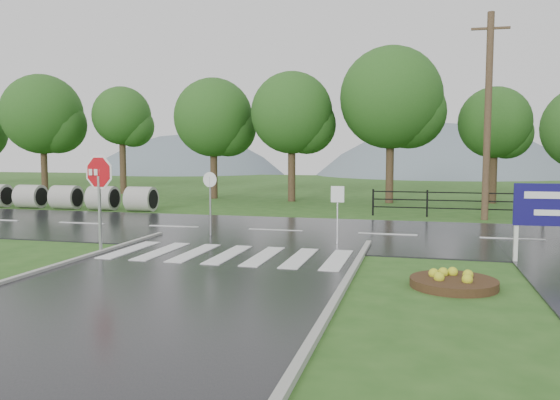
# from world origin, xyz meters

# --- Properties ---
(ground) EXTENTS (120.00, 120.00, 0.00)m
(ground) POSITION_xyz_m (0.00, 0.00, 0.00)
(ground) COLOR #2A561C
(ground) RESTS_ON ground
(main_road) EXTENTS (90.00, 8.00, 0.04)m
(main_road) POSITION_xyz_m (0.00, 10.00, 0.00)
(main_road) COLOR black
(main_road) RESTS_ON ground
(crosswalk) EXTENTS (6.50, 2.80, 0.02)m
(crosswalk) POSITION_xyz_m (0.00, 5.00, 0.06)
(crosswalk) COLOR silver
(crosswalk) RESTS_ON ground
(fence_west) EXTENTS (9.58, 0.08, 1.20)m
(fence_west) POSITION_xyz_m (7.75, 16.00, 0.72)
(fence_west) COLOR black
(fence_west) RESTS_ON ground
(hills) EXTENTS (102.00, 48.00, 48.00)m
(hills) POSITION_xyz_m (3.49, 65.00, -15.54)
(hills) COLOR slate
(hills) RESTS_ON ground
(treeline) EXTENTS (83.20, 5.20, 10.00)m
(treeline) POSITION_xyz_m (1.00, 24.00, 0.00)
(treeline) COLOR #1F4E18
(treeline) RESTS_ON ground
(culvert_pipes) EXTENTS (9.70, 1.20, 1.20)m
(culvert_pipes) POSITION_xyz_m (-12.31, 15.00, 0.60)
(culvert_pipes) COLOR #9E9B93
(culvert_pipes) RESTS_ON ground
(stop_sign) EXTENTS (1.29, 0.28, 2.96)m
(stop_sign) POSITION_xyz_m (-3.61, 4.47, 2.04)
(stop_sign) COLOR #939399
(stop_sign) RESTS_ON ground
(flower_bed) EXTENTS (1.81, 1.81, 0.36)m
(flower_bed) POSITION_xyz_m (5.78, 2.95, 0.13)
(flower_bed) COLOR #332111
(flower_bed) RESTS_ON ground
(reg_sign_small) EXTENTS (0.41, 0.06, 1.82)m
(reg_sign_small) POSITION_xyz_m (2.62, 7.58, 1.32)
(reg_sign_small) COLOR #939399
(reg_sign_small) RESTS_ON ground
(reg_sign_round) EXTENTS (0.51, 0.10, 2.20)m
(reg_sign_round) POSITION_xyz_m (-1.79, 8.19, 1.39)
(reg_sign_round) COLOR #939399
(reg_sign_round) RESTS_ON ground
(utility_pole_east) EXTENTS (1.54, 0.29, 8.63)m
(utility_pole_east) POSITION_xyz_m (7.74, 15.50, 4.38)
(utility_pole_east) COLOR #473523
(utility_pole_east) RESTS_ON ground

